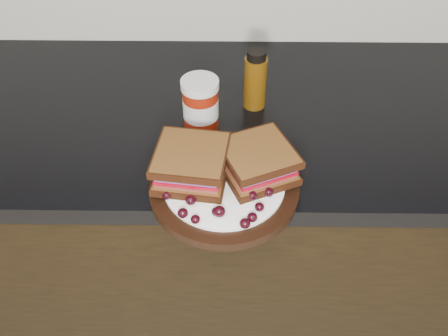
# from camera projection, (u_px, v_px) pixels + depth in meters

# --- Properties ---
(base_cabinets) EXTENTS (3.96, 0.58, 0.86)m
(base_cabinets) POSITION_uv_depth(u_px,v_px,m) (142.00, 239.00, 1.44)
(base_cabinets) COLOR black
(base_cabinets) RESTS_ON ground_plane
(countertop) EXTENTS (3.98, 0.60, 0.04)m
(countertop) POSITION_uv_depth(u_px,v_px,m) (119.00, 116.00, 1.13)
(countertop) COLOR black
(countertop) RESTS_ON base_cabinets
(plate) EXTENTS (0.28, 0.28, 0.02)m
(plate) POSITION_uv_depth(u_px,v_px,m) (224.00, 188.00, 0.93)
(plate) COLOR black
(plate) RESTS_ON countertop
(sandwich_left) EXTENTS (0.15, 0.15, 0.06)m
(sandwich_left) POSITION_uv_depth(u_px,v_px,m) (191.00, 164.00, 0.91)
(sandwich_left) COLOR brown
(sandwich_left) RESTS_ON plate
(sandwich_right) EXTENTS (0.16, 0.16, 0.06)m
(sandwich_right) POSITION_uv_depth(u_px,v_px,m) (258.00, 162.00, 0.92)
(sandwich_right) COLOR brown
(sandwich_right) RESTS_ON plate
(grape_0) EXTENTS (0.02, 0.02, 0.02)m
(grape_0) POSITION_uv_depth(u_px,v_px,m) (167.00, 195.00, 0.89)
(grape_0) COLOR black
(grape_0) RESTS_ON plate
(grape_1) EXTENTS (0.02, 0.02, 0.02)m
(grape_1) POSITION_uv_depth(u_px,v_px,m) (191.00, 200.00, 0.88)
(grape_1) COLOR black
(grape_1) RESTS_ON plate
(grape_2) EXTENTS (0.02, 0.02, 0.02)m
(grape_2) POSITION_uv_depth(u_px,v_px,m) (183.00, 213.00, 0.85)
(grape_2) COLOR black
(grape_2) RESTS_ON plate
(grape_3) EXTENTS (0.02, 0.02, 0.02)m
(grape_3) POSITION_uv_depth(u_px,v_px,m) (195.00, 219.00, 0.85)
(grape_3) COLOR black
(grape_3) RESTS_ON plate
(grape_4) EXTENTS (0.02, 0.02, 0.02)m
(grape_4) POSITION_uv_depth(u_px,v_px,m) (219.00, 211.00, 0.86)
(grape_4) COLOR black
(grape_4) RESTS_ON plate
(grape_5) EXTENTS (0.02, 0.02, 0.02)m
(grape_5) POSITION_uv_depth(u_px,v_px,m) (217.00, 212.00, 0.86)
(grape_5) COLOR black
(grape_5) RESTS_ON plate
(grape_6) EXTENTS (0.02, 0.02, 0.02)m
(grape_6) POSITION_uv_depth(u_px,v_px,m) (245.00, 223.00, 0.84)
(grape_6) COLOR black
(grape_6) RESTS_ON plate
(grape_7) EXTENTS (0.02, 0.02, 0.02)m
(grape_7) POSITION_uv_depth(u_px,v_px,m) (252.00, 217.00, 0.85)
(grape_7) COLOR black
(grape_7) RESTS_ON plate
(grape_8) EXTENTS (0.02, 0.02, 0.02)m
(grape_8) POSITION_uv_depth(u_px,v_px,m) (259.00, 207.00, 0.87)
(grape_8) COLOR black
(grape_8) RESTS_ON plate
(grape_9) EXTENTS (0.02, 0.02, 0.02)m
(grape_9) POSITION_uv_depth(u_px,v_px,m) (252.00, 196.00, 0.88)
(grape_9) COLOR black
(grape_9) RESTS_ON plate
(grape_10) EXTENTS (0.02, 0.02, 0.02)m
(grape_10) POSITION_uv_depth(u_px,v_px,m) (269.00, 192.00, 0.89)
(grape_10) COLOR black
(grape_10) RESTS_ON plate
(grape_11) EXTENTS (0.02, 0.02, 0.01)m
(grape_11) POSITION_uv_depth(u_px,v_px,m) (264.00, 183.00, 0.91)
(grape_11) COLOR black
(grape_11) RESTS_ON plate
(grape_12) EXTENTS (0.02, 0.02, 0.01)m
(grape_12) POSITION_uv_depth(u_px,v_px,m) (267.00, 177.00, 0.92)
(grape_12) COLOR black
(grape_12) RESTS_ON plate
(grape_13) EXTENTS (0.02, 0.02, 0.02)m
(grape_13) POSITION_uv_depth(u_px,v_px,m) (265.00, 158.00, 0.95)
(grape_13) COLOR black
(grape_13) RESTS_ON plate
(grape_14) EXTENTS (0.02, 0.02, 0.02)m
(grape_14) POSITION_uv_depth(u_px,v_px,m) (207.00, 157.00, 0.96)
(grape_14) COLOR black
(grape_14) RESTS_ON plate
(grape_15) EXTENTS (0.02, 0.02, 0.02)m
(grape_15) POSITION_uv_depth(u_px,v_px,m) (199.00, 165.00, 0.94)
(grape_15) COLOR black
(grape_15) RESTS_ON plate
(grape_16) EXTENTS (0.02, 0.02, 0.01)m
(grape_16) POSITION_uv_depth(u_px,v_px,m) (182.00, 167.00, 0.94)
(grape_16) COLOR black
(grape_16) RESTS_ON plate
(grape_17) EXTENTS (0.02, 0.02, 0.02)m
(grape_17) POSITION_uv_depth(u_px,v_px,m) (179.00, 179.00, 0.91)
(grape_17) COLOR black
(grape_17) RESTS_ON plate
(grape_18) EXTENTS (0.02, 0.02, 0.02)m
(grape_18) POSITION_uv_depth(u_px,v_px,m) (171.00, 186.00, 0.90)
(grape_18) COLOR black
(grape_18) RESTS_ON plate
(grape_19) EXTENTS (0.02, 0.02, 0.02)m
(grape_19) POSITION_uv_depth(u_px,v_px,m) (197.00, 163.00, 0.94)
(grape_19) COLOR black
(grape_19) RESTS_ON plate
(grape_20) EXTENTS (0.02, 0.02, 0.02)m
(grape_20) POSITION_uv_depth(u_px,v_px,m) (196.00, 173.00, 0.93)
(grape_20) COLOR black
(grape_20) RESTS_ON plate
(grape_21) EXTENTS (0.02, 0.02, 0.02)m
(grape_21) POSITION_uv_depth(u_px,v_px,m) (191.00, 178.00, 0.92)
(grape_21) COLOR black
(grape_21) RESTS_ON plate
(condiment_jar) EXTENTS (0.09, 0.09, 0.11)m
(condiment_jar) POSITION_uv_depth(u_px,v_px,m) (201.00, 104.00, 1.04)
(condiment_jar) COLOR maroon
(condiment_jar) RESTS_ON countertop
(oil_bottle) EXTENTS (0.07, 0.07, 0.14)m
(oil_bottle) POSITION_uv_depth(u_px,v_px,m) (255.00, 79.00, 1.08)
(oil_bottle) COLOR #543308
(oil_bottle) RESTS_ON countertop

